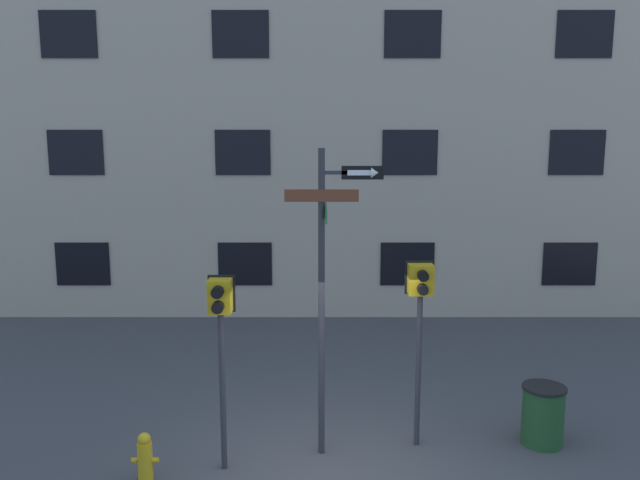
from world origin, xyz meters
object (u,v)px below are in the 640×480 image
Objects in this scene: pedestrian_signal_right at (419,301)px; trash_bin at (541,415)px; street_sign_pole at (325,276)px; pedestrian_signal_left at (219,320)px; fire_hydrant at (144,458)px.

trash_bin is (1.84, 0.04, -1.72)m from pedestrian_signal_right.
trash_bin is (3.17, 0.27, -2.13)m from street_sign_pole.
street_sign_pole is at bearing -170.08° from pedestrian_signal_right.
street_sign_pole is at bearing 17.38° from pedestrian_signal_left.
pedestrian_signal_left is 4.89m from trash_bin.
pedestrian_signal_right is at bearing 14.93° from fire_hydrant.
street_sign_pole is 4.88× the size of trash_bin.
pedestrian_signal_right reaches higher than fire_hydrant.
fire_hydrant is (-2.36, -0.75, -2.25)m from street_sign_pole.
street_sign_pole is 6.41× the size of fire_hydrant.
trash_bin reaches higher than fire_hydrant.
street_sign_pole reaches higher than pedestrian_signal_right.
pedestrian_signal_right is at bearing 9.92° from street_sign_pole.
pedestrian_signal_right reaches higher than trash_bin.
fire_hydrant is at bearing -169.53° from trash_bin.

